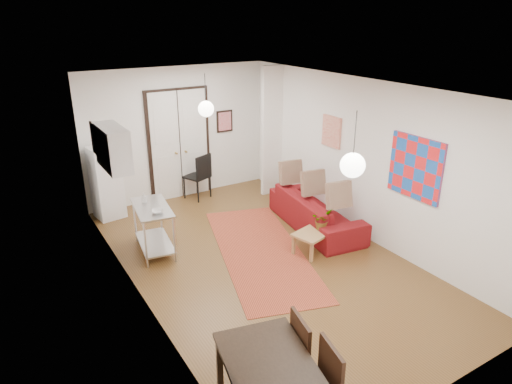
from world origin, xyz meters
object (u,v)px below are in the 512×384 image
black_side_chair (195,171)px  sofa (316,211)px  dining_table (274,378)px  fridge (106,183)px  dining_chair_near (275,350)px  kitchen_counter (153,223)px  coffee_table (316,233)px  dining_chair_far (303,380)px

black_side_chair → sofa: bearing=92.9°
sofa → dining_table: 4.88m
fridge → dining_table: bearing=-98.1°
fridge → black_side_chair: bearing=-5.1°
sofa → fridge: bearing=59.8°
dining_table → dining_chair_near: (0.31, 0.45, -0.14)m
kitchen_counter → fridge: 1.95m
coffee_table → fridge: (-2.73, 3.36, 0.41)m
dining_chair_near → sofa: bearing=148.2°
coffee_table → fridge: fridge is taller
sofa → dining_chair_far: 4.69m
dining_chair_near → black_side_chair: (1.68, 5.81, 0.03)m
kitchen_counter → fridge: fridge is taller
sofa → kitchen_counter: size_ratio=1.98×
dining_chair_far → black_side_chair: 6.52m
sofa → kitchen_counter: kitchen_counter is taller
coffee_table → dining_table: (-2.74, -2.79, 0.38)m
dining_chair_near → coffee_table: bearing=146.4°
dining_table → kitchen_counter: bearing=85.9°
coffee_table → black_side_chair: (-0.75, 3.46, 0.28)m
coffee_table → kitchen_counter: bearing=149.3°
dining_table → black_side_chair: bearing=72.3°
sofa → dining_chair_near: dining_chair_near is taller
fridge → black_side_chair: fridge is taller
dining_chair_near → black_side_chair: black_side_chair is taller
kitchen_counter → dining_chair_near: (0.01, -3.79, 0.04)m
sofa → coffee_table: sofa is taller
dining_table → dining_chair_far: (0.31, -0.05, -0.14)m
dining_chair_near → dining_table: bearing=-22.5°
fridge → dining_table: (-0.01, -6.15, -0.03)m
dining_chair_far → black_side_chair: bearing=177.5°
coffee_table → kitchen_counter: size_ratio=0.82×
fridge → dining_table: 6.15m
kitchen_counter → black_side_chair: 2.63m
coffee_table → dining_chair_far: (-2.43, -2.84, 0.24)m
fridge → black_side_chair: 1.99m
dining_chair_far → kitchen_counter: bearing=-167.4°
sofa → black_side_chair: black_side_chair is taller
sofa → dining_chair_near: bearing=143.8°
dining_chair_near → dining_chair_far: same height
dining_chair_near → fridge: bearing=-164.6°
sofa → dining_table: size_ratio=1.46×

